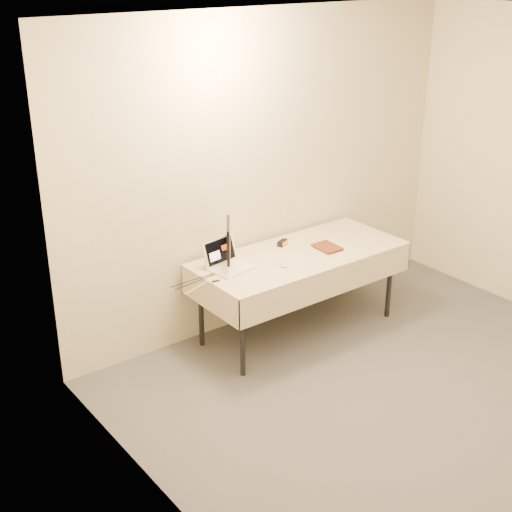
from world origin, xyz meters
TOP-DOWN VIEW (x-y plane):
  - ground at (0.00, 0.00)m, footprint 5.00×5.00m
  - back_wall at (0.00, 2.50)m, footprint 4.00×0.10m
  - table at (0.00, 2.05)m, footprint 1.86×0.81m
  - laptop at (-0.66, 2.17)m, footprint 0.37×0.34m
  - monitor at (-0.67, 2.15)m, footprint 0.24×0.32m
  - book at (0.16, 1.99)m, footprint 0.18×0.03m
  - alarm_clock at (-0.01, 2.27)m, footprint 0.12×0.09m
  - clicker at (-0.29, 1.90)m, footprint 0.07×0.10m
  - paper_form at (0.39, 1.95)m, footprint 0.14×0.33m
  - usb_dongle at (-0.89, 2.00)m, footprint 0.06×0.03m

SIDE VIEW (x-z plane):
  - ground at x=0.00m, z-range 0.00..0.00m
  - table at x=0.00m, z-range 0.31..1.05m
  - paper_form at x=0.39m, z-range 0.74..0.74m
  - usb_dongle at x=-0.89m, z-range 0.74..0.75m
  - clicker at x=-0.29m, z-range 0.74..0.76m
  - alarm_clock at x=-0.01m, z-range 0.74..0.78m
  - laptop at x=-0.66m, z-range 0.68..0.91m
  - book at x=0.16m, z-range 0.74..0.98m
  - monitor at x=-0.67m, z-range 0.77..1.16m
  - back_wall at x=0.00m, z-range 0.00..2.70m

